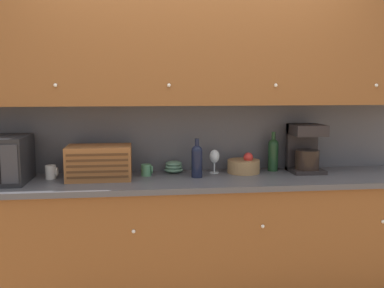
{
  "coord_description": "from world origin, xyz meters",
  "views": [
    {
      "loc": [
        -0.39,
        -3.41,
        1.59
      ],
      "look_at": [
        0.0,
        -0.22,
        1.17
      ],
      "focal_mm": 40.0,
      "sensor_mm": 36.0,
      "label": 1
    }
  ],
  "objects_px": {
    "mug": "(147,170)",
    "coffee_maker": "(305,148)",
    "bowl_stack_on_counter": "(174,167)",
    "wine_bottle": "(197,160)",
    "wine_glass": "(214,157)",
    "fruit_basket": "(244,166)",
    "bread_box": "(99,162)",
    "second_wine_bottle": "(273,153)",
    "mug_blue_second": "(51,172)"
  },
  "relations": [
    {
      "from": "bowl_stack_on_counter",
      "to": "wine_glass",
      "type": "relative_size",
      "value": 0.79
    },
    {
      "from": "mug",
      "to": "second_wine_bottle",
      "type": "bearing_deg",
      "value": 4.36
    },
    {
      "from": "fruit_basket",
      "to": "wine_glass",
      "type": "bearing_deg",
      "value": 174.04
    },
    {
      "from": "bread_box",
      "to": "fruit_basket",
      "type": "relative_size",
      "value": 1.82
    },
    {
      "from": "mug_blue_second",
      "to": "second_wine_bottle",
      "type": "distance_m",
      "value": 1.72
    },
    {
      "from": "bowl_stack_on_counter",
      "to": "fruit_basket",
      "type": "relative_size",
      "value": 0.58
    },
    {
      "from": "bowl_stack_on_counter",
      "to": "coffee_maker",
      "type": "bearing_deg",
      "value": -5.03
    },
    {
      "from": "bread_box",
      "to": "second_wine_bottle",
      "type": "distance_m",
      "value": 1.37
    },
    {
      "from": "bowl_stack_on_counter",
      "to": "wine_bottle",
      "type": "distance_m",
      "value": 0.27
    },
    {
      "from": "mug",
      "to": "bowl_stack_on_counter",
      "type": "distance_m",
      "value": 0.24
    },
    {
      "from": "bowl_stack_on_counter",
      "to": "fruit_basket",
      "type": "distance_m",
      "value": 0.55
    },
    {
      "from": "bowl_stack_on_counter",
      "to": "wine_glass",
      "type": "distance_m",
      "value": 0.33
    },
    {
      "from": "fruit_basket",
      "to": "coffee_maker",
      "type": "height_order",
      "value": "coffee_maker"
    },
    {
      "from": "wine_bottle",
      "to": "coffee_maker",
      "type": "height_order",
      "value": "coffee_maker"
    },
    {
      "from": "bread_box",
      "to": "second_wine_bottle",
      "type": "bearing_deg",
      "value": 6.53
    },
    {
      "from": "mug",
      "to": "wine_glass",
      "type": "bearing_deg",
      "value": 5.11
    },
    {
      "from": "wine_glass",
      "to": "coffee_maker",
      "type": "bearing_deg",
      "value": -3.2
    },
    {
      "from": "mug",
      "to": "coffee_maker",
      "type": "distance_m",
      "value": 1.26
    },
    {
      "from": "mug_blue_second",
      "to": "fruit_basket",
      "type": "distance_m",
      "value": 1.46
    },
    {
      "from": "wine_glass",
      "to": "fruit_basket",
      "type": "xyz_separation_m",
      "value": [
        0.23,
        -0.02,
        -0.07
      ]
    },
    {
      "from": "wine_glass",
      "to": "fruit_basket",
      "type": "relative_size",
      "value": 0.73
    },
    {
      "from": "mug_blue_second",
      "to": "wine_bottle",
      "type": "relative_size",
      "value": 0.34
    },
    {
      "from": "mug_blue_second",
      "to": "coffee_maker",
      "type": "relative_size",
      "value": 0.26
    },
    {
      "from": "second_wine_bottle",
      "to": "mug",
      "type": "bearing_deg",
      "value": -175.64
    },
    {
      "from": "fruit_basket",
      "to": "coffee_maker",
      "type": "distance_m",
      "value": 0.51
    },
    {
      "from": "bread_box",
      "to": "wine_bottle",
      "type": "xyz_separation_m",
      "value": [
        0.72,
        -0.02,
        0.01
      ]
    },
    {
      "from": "mug",
      "to": "coffee_maker",
      "type": "relative_size",
      "value": 0.23
    },
    {
      "from": "mug_blue_second",
      "to": "wine_glass",
      "type": "height_order",
      "value": "wine_glass"
    },
    {
      "from": "bread_box",
      "to": "second_wine_bottle",
      "type": "xyz_separation_m",
      "value": [
        1.36,
        0.16,
        0.02
      ]
    },
    {
      "from": "bread_box",
      "to": "wine_glass",
      "type": "xyz_separation_m",
      "value": [
        0.87,
        0.13,
        0.0
      ]
    },
    {
      "from": "bowl_stack_on_counter",
      "to": "wine_bottle",
      "type": "height_order",
      "value": "wine_bottle"
    },
    {
      "from": "bread_box",
      "to": "fruit_basket",
      "type": "height_order",
      "value": "bread_box"
    },
    {
      "from": "wine_glass",
      "to": "fruit_basket",
      "type": "distance_m",
      "value": 0.24
    },
    {
      "from": "bowl_stack_on_counter",
      "to": "wine_bottle",
      "type": "xyz_separation_m",
      "value": [
        0.16,
        -0.2,
        0.09
      ]
    },
    {
      "from": "coffee_maker",
      "to": "wine_bottle",
      "type": "bearing_deg",
      "value": -173.11
    },
    {
      "from": "coffee_maker",
      "to": "mug",
      "type": "bearing_deg",
      "value": -179.68
    },
    {
      "from": "wine_glass",
      "to": "wine_bottle",
      "type": "bearing_deg",
      "value": -137.18
    },
    {
      "from": "bowl_stack_on_counter",
      "to": "fruit_basket",
      "type": "bearing_deg",
      "value": -7.82
    },
    {
      "from": "mug_blue_second",
      "to": "wine_glass",
      "type": "xyz_separation_m",
      "value": [
        1.23,
        0.07,
        0.07
      ]
    },
    {
      "from": "fruit_basket",
      "to": "coffee_maker",
      "type": "bearing_deg",
      "value": -1.89
    },
    {
      "from": "bowl_stack_on_counter",
      "to": "fruit_basket",
      "type": "height_order",
      "value": "fruit_basket"
    },
    {
      "from": "mug",
      "to": "second_wine_bottle",
      "type": "xyz_separation_m",
      "value": [
        1.01,
        0.08,
        0.1
      ]
    },
    {
      "from": "bread_box",
      "to": "second_wine_bottle",
      "type": "height_order",
      "value": "second_wine_bottle"
    },
    {
      "from": "bowl_stack_on_counter",
      "to": "wine_bottle",
      "type": "bearing_deg",
      "value": -51.38
    },
    {
      "from": "mug_blue_second",
      "to": "wine_glass",
      "type": "bearing_deg",
      "value": 3.34
    },
    {
      "from": "bowl_stack_on_counter",
      "to": "wine_glass",
      "type": "bearing_deg",
      "value": -9.16
    },
    {
      "from": "wine_glass",
      "to": "mug_blue_second",
      "type": "bearing_deg",
      "value": -176.66
    },
    {
      "from": "second_wine_bottle",
      "to": "coffee_maker",
      "type": "height_order",
      "value": "coffee_maker"
    },
    {
      "from": "mug_blue_second",
      "to": "mug",
      "type": "xyz_separation_m",
      "value": [
        0.7,
        0.02,
        -0.01
      ]
    },
    {
      "from": "bread_box",
      "to": "mug",
      "type": "xyz_separation_m",
      "value": [
        0.34,
        0.08,
        -0.08
      ]
    }
  ]
}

